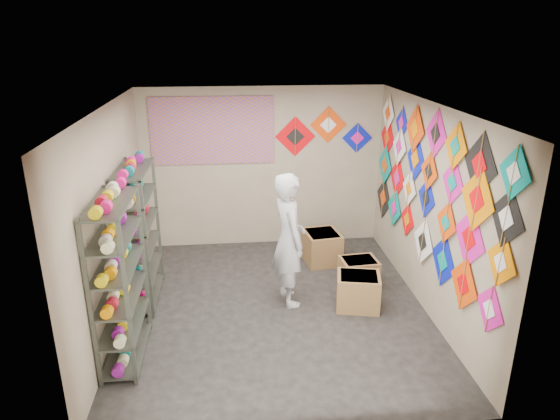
{
  "coord_description": "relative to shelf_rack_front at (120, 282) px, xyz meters",
  "views": [
    {
      "loc": [
        -0.53,
        -5.85,
        3.55
      ],
      "look_at": [
        0.1,
        0.3,
        1.3
      ],
      "focal_mm": 32.0,
      "sensor_mm": 36.0,
      "label": 1
    }
  ],
  "objects": [
    {
      "name": "shelf_rack_back",
      "position": [
        0.0,
        1.3,
        0.0
      ],
      "size": [
        0.4,
        1.1,
        1.9
      ],
      "primitive_type": "cube",
      "color": "#4C5147",
      "rests_on": "ground"
    },
    {
      "name": "shopkeeper",
      "position": [
        1.99,
        1.04,
        -0.03
      ],
      "size": [
        0.85,
        0.72,
        1.83
      ],
      "primitive_type": "imported",
      "rotation": [
        0.0,
        0.0,
        1.79
      ],
      "color": "silver",
      "rests_on": "ground"
    },
    {
      "name": "poster",
      "position": [
        0.98,
        3.08,
        1.05
      ],
      "size": [
        2.0,
        0.01,
        1.1
      ],
      "primitive_type": "cube",
      "color": "#7A4FAC",
      "rests_on": "room_walls"
    },
    {
      "name": "carton_c",
      "position": [
        2.66,
        2.2,
        -0.7
      ],
      "size": [
        0.6,
        0.65,
        0.51
      ],
      "primitive_type": "cube",
      "rotation": [
        0.0,
        0.0,
        0.14
      ],
      "color": "#A07245",
      "rests_on": "ground"
    },
    {
      "name": "string_spools",
      "position": [
        -0.0,
        0.65,
        0.1
      ],
      "size": [
        0.12,
        2.36,
        0.12
      ],
      "color": "#FE1385",
      "rests_on": "ground"
    },
    {
      "name": "room_walls",
      "position": [
        1.78,
        0.85,
        0.69
      ],
      "size": [
        4.5,
        4.5,
        4.5
      ],
      "color": "tan",
      "rests_on": "ground"
    },
    {
      "name": "carton_b",
      "position": [
        3.05,
        1.35,
        -0.74
      ],
      "size": [
        0.55,
        0.46,
        0.42
      ],
      "primitive_type": "cube",
      "rotation": [
        0.0,
        0.0,
        0.08
      ],
      "color": "#A07245",
      "rests_on": "ground"
    },
    {
      "name": "carton_a",
      "position": [
        2.9,
        0.78,
        -0.71
      ],
      "size": [
        0.65,
        0.58,
        0.47
      ],
      "primitive_type": "cube",
      "rotation": [
        0.0,
        0.0,
        -0.21
      ],
      "color": "#A07245",
      "rests_on": "ground"
    },
    {
      "name": "back_wall_kites",
      "position": [
        2.77,
        3.09,
        0.98
      ],
      "size": [
        1.64,
        0.02,
        0.83
      ],
      "color": "#F7030B",
      "rests_on": "room_walls"
    },
    {
      "name": "ground",
      "position": [
        1.78,
        0.85,
        -0.95
      ],
      "size": [
        4.5,
        4.5,
        0.0
      ],
      "primitive_type": "plane",
      "color": "black"
    },
    {
      "name": "kite_wall_display",
      "position": [
        3.76,
        0.88,
        0.68
      ],
      "size": [
        0.05,
        4.27,
        2.11
      ],
      "color": "#E817A6",
      "rests_on": "room_walls"
    },
    {
      "name": "shelf_rack_front",
      "position": [
        0.0,
        0.0,
        0.0
      ],
      "size": [
        0.4,
        1.1,
        1.9
      ],
      "primitive_type": "cube",
      "color": "#4C5147",
      "rests_on": "ground"
    }
  ]
}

